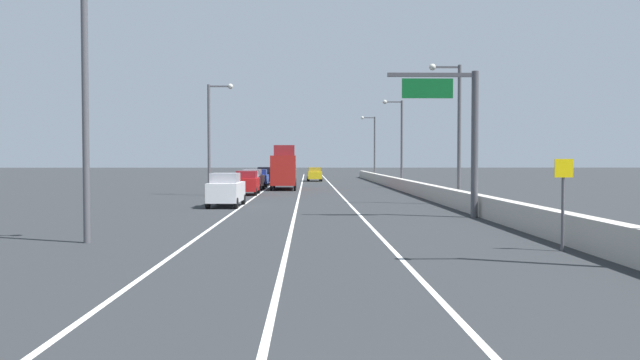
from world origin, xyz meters
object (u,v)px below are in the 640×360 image
object	(u,v)px
lamp_post_right_fourth	(373,143)
lamp_post_left_near	(93,92)
lamp_post_left_mid	(212,131)
car_blue_4	(260,178)
lamp_post_right_third	(399,137)
car_white_3	(226,190)
box_truck	(284,169)
car_black_5	(265,175)
overhead_sign_gantry	(461,125)
speed_advisory_sign	(563,197)
car_yellow_0	(314,174)
car_silver_1	(253,179)
car_red_2	(247,183)
lamp_post_right_second	(455,123)

from	to	relation	value
lamp_post_right_fourth	lamp_post_left_near	size ratio (longest dim) A/B	1.00
lamp_post_left_mid	car_blue_4	size ratio (longest dim) A/B	2.07
lamp_post_right_third	car_white_3	distance (m)	30.00
lamp_post_left_near	box_truck	bearing A→B (deg)	82.51
lamp_post_right_third	car_black_5	world-z (taller)	lamp_post_right_third
overhead_sign_gantry	lamp_post_right_fourth	size ratio (longest dim) A/B	0.81
overhead_sign_gantry	speed_advisory_sign	world-z (taller)	overhead_sign_gantry
lamp_post_left_mid	car_yellow_0	bearing A→B (deg)	75.21
car_silver_1	car_white_3	size ratio (longest dim) A/B	1.07
lamp_post_left_near	lamp_post_left_mid	bearing A→B (deg)	90.57
lamp_post_right_third	car_white_3	xyz separation A→B (m)	(-14.83, -25.72, -4.31)
lamp_post_right_third	car_blue_4	bearing A→B (deg)	165.87
lamp_post_right_third	box_truck	bearing A→B (deg)	-167.73
speed_advisory_sign	car_red_2	xyz separation A→B (m)	(-13.40, 32.34, -0.75)
speed_advisory_sign	lamp_post_right_fourth	bearing A→B (deg)	89.00
speed_advisory_sign	car_yellow_0	distance (m)	65.46
lamp_post_right_third	lamp_post_left_mid	size ratio (longest dim) A/B	1.00
lamp_post_left_near	lamp_post_right_fourth	bearing A→B (deg)	75.63
lamp_post_right_third	car_yellow_0	distance (m)	22.44
speed_advisory_sign	lamp_post_left_near	bearing A→B (deg)	171.60
lamp_post_right_second	lamp_post_left_near	world-z (taller)	same
car_blue_4	car_black_5	size ratio (longest dim) A/B	0.94
lamp_post_right_third	lamp_post_left_near	bearing A→B (deg)	-112.15
lamp_post_right_third	car_black_5	size ratio (longest dim) A/B	1.94
box_truck	lamp_post_left_mid	bearing A→B (deg)	-117.15
lamp_post_left_mid	lamp_post_right_second	bearing A→B (deg)	-31.60
lamp_post_right_second	car_white_3	size ratio (longest dim) A/B	2.08
car_red_2	box_truck	bearing A→B (deg)	74.47
car_silver_1	car_red_2	size ratio (longest dim) A/B	1.13
car_red_2	box_truck	size ratio (longest dim) A/B	0.52
car_silver_1	car_black_5	distance (m)	14.31
car_red_2	car_blue_4	bearing A→B (deg)	90.61
car_black_5	overhead_sign_gantry	bearing A→B (deg)	-73.49
speed_advisory_sign	car_black_5	bearing A→B (deg)	103.64
car_white_3	box_truck	bearing A→B (deg)	83.17
lamp_post_left_near	car_black_5	xyz separation A→B (m)	(2.36, 53.42, -4.34)
lamp_post_left_mid	car_yellow_0	distance (m)	35.03
overhead_sign_gantry	car_silver_1	distance (m)	32.90
car_white_3	box_truck	size ratio (longest dim) A/B	0.54
lamp_post_right_third	box_truck	distance (m)	12.78
car_yellow_0	car_black_5	world-z (taller)	car_black_5
car_yellow_0	car_red_2	xyz separation A→B (m)	(-6.09, -32.71, 0.05)
car_blue_4	car_black_5	bearing A→B (deg)	89.69
lamp_post_left_near	speed_advisory_sign	bearing A→B (deg)	-8.40
car_blue_4	car_silver_1	bearing A→B (deg)	-91.42
car_silver_1	speed_advisory_sign	bearing A→B (deg)	-71.65
lamp_post_right_fourth	lamp_post_left_mid	xyz separation A→B (m)	(-17.39, -37.65, 0.00)
lamp_post_left_mid	car_white_3	size ratio (longest dim) A/B	2.08
speed_advisory_sign	car_black_5	size ratio (longest dim) A/B	0.63
speed_advisory_sign	car_yellow_0	bearing A→B (deg)	96.41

